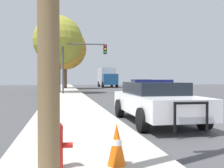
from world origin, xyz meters
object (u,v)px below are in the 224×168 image
fire_hydrant (56,143)px  box_truck (107,77)px  traffic_light (82,57)px  car_background_oncoming (141,86)px  tree_sidewalk_mid (58,41)px  police_car (156,101)px  traffic_cone (117,144)px  tree_sidewalk_far (65,49)px

fire_hydrant → box_truck: bearing=79.7°
fire_hydrant → traffic_light: 22.02m
fire_hydrant → box_truck: 42.67m
car_background_oncoming → tree_sidewalk_mid: tree_sidewalk_mid is taller
fire_hydrant → box_truck: box_truck is taller
police_car → fire_hydrant: police_car is taller
fire_hydrant → box_truck: size_ratio=0.11×
car_background_oncoming → traffic_cone: 24.68m
tree_sidewalk_mid → traffic_light: bearing=-44.5°
police_car → tree_sidewalk_far: (-2.69, 30.48, 4.90)m
box_truck → tree_sidewalk_mid: bearing=65.5°
fire_hydrant → tree_sidewalk_mid: size_ratio=0.10×
police_car → tree_sidewalk_far: 30.98m
box_truck → tree_sidewalk_mid: (-7.84, -18.08, 3.53)m
police_car → tree_sidewalk_mid: (-3.56, 19.04, 4.50)m
box_truck → traffic_cone: (-6.62, -41.98, -1.25)m
police_car → tree_sidewalk_mid: tree_sidewalk_mid is taller
fire_hydrant → car_background_oncoming: (8.24, 23.58, 0.24)m
tree_sidewalk_mid → police_car: bearing=-79.4°
police_car → fire_hydrant: size_ratio=7.01×
fire_hydrant → tree_sidewalk_mid: bearing=90.6°
fire_hydrant → tree_sidewalk_mid: tree_sidewalk_mid is taller
car_background_oncoming → tree_sidewalk_far: bearing=-60.0°
box_truck → tree_sidewalk_far: (-6.97, -6.64, 3.93)m
police_car → tree_sidewalk_far: size_ratio=0.61×
police_car → box_truck: box_truck is taller
traffic_cone → box_truck: bearing=81.0°
police_car → car_background_oncoming: size_ratio=1.30×
police_car → car_background_oncoming: police_car is taller
car_background_oncoming → box_truck: 18.42m
traffic_light → box_truck: traffic_light is taller
fire_hydrant → traffic_light: bearing=84.9°
police_car → traffic_cone: size_ratio=7.60×
tree_sidewalk_far → traffic_cone: size_ratio=12.38×
tree_sidewalk_mid → tree_sidewalk_far: tree_sidewalk_far is taller
fire_hydrant → police_car: bearing=55.7°
car_background_oncoming → traffic_cone: (-7.26, -23.59, -0.29)m
box_truck → traffic_cone: 42.51m
traffic_light → box_truck: size_ratio=0.69×
fire_hydrant → car_background_oncoming: 24.98m
police_car → traffic_cone: bearing=64.0°
car_background_oncoming → tree_sidewalk_far: size_ratio=0.47×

